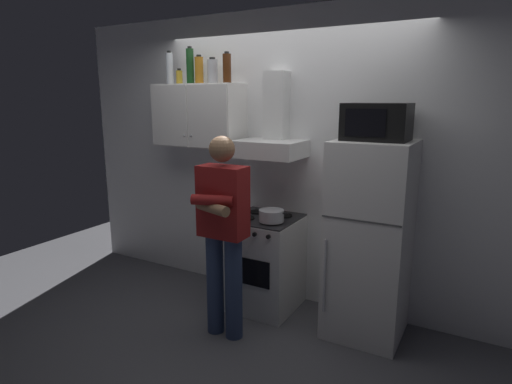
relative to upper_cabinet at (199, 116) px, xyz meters
name	(u,v)px	position (x,y,z in m)	size (l,w,h in m)	color
ground_plane	(256,318)	(0.85, -0.37, -1.75)	(7.00, 7.00, 0.00)	#4C4C51
back_wall_tiled	(287,159)	(0.85, 0.23, -0.40)	(4.80, 0.10, 2.70)	white
upper_cabinet	(199,116)	(0.00, 0.00, 0.00)	(0.90, 0.37, 0.60)	white
stove_oven	(264,262)	(0.80, -0.13, -1.32)	(0.60, 0.62, 0.87)	silver
range_hood	(272,135)	(0.80, 0.00, -0.15)	(0.60, 0.44, 0.75)	white
refrigerator	(369,240)	(1.75, -0.12, -0.95)	(0.60, 0.62, 1.60)	white
microwave	(377,122)	(1.75, -0.11, -0.01)	(0.48, 0.37, 0.28)	black
person_standing	(223,230)	(0.75, -0.73, -0.85)	(0.38, 0.33, 1.64)	navy
cooking_pot	(271,216)	(0.93, -0.24, -0.82)	(0.32, 0.22, 0.10)	#B7BABF
bottle_spice_jar	(179,77)	(-0.21, -0.02, 0.37)	(0.06, 0.06, 0.15)	gold
bottle_rum_dark	(227,68)	(0.35, -0.01, 0.43)	(0.08, 0.08, 0.28)	#47230F
bottle_canister_steel	(213,71)	(0.18, 0.00, 0.41)	(0.10, 0.10, 0.24)	#B2B5BA
bottle_wine_green	(190,66)	(-0.07, -0.02, 0.47)	(0.07, 0.07, 0.34)	#19471E
bottle_vodka_clear	(170,69)	(-0.35, 0.02, 0.45)	(0.07, 0.07, 0.32)	silver
bottle_liquor_amber	(199,70)	(0.03, -0.02, 0.43)	(0.08, 0.08, 0.26)	#B7721E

